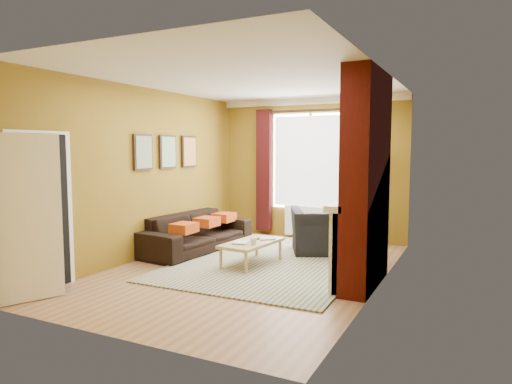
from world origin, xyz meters
TOP-DOWN VIEW (x-y plane):
  - ground at (0.00, 0.00)m, footprint 5.50×5.50m
  - room_walls at (0.63, 0.28)m, footprint 3.82×5.54m
  - striped_rug at (0.15, 0.61)m, footprint 2.81×3.84m
  - sofa at (-1.42, 0.76)m, footprint 1.10×2.34m
  - armchair at (0.72, 1.56)m, footprint 1.52×1.45m
  - coffee_table at (-0.09, 0.28)m, footprint 0.67×1.17m
  - wicker_stool at (0.48, 2.03)m, footprint 0.44×0.44m
  - floor_lamp at (1.35, 2.40)m, footprint 0.33×0.33m
  - book_a at (-0.28, 0.07)m, footprint 0.28×0.33m
  - book_b at (-0.01, 0.62)m, footprint 0.32×0.31m
  - mug at (0.05, 0.07)m, footprint 0.14×0.14m
  - tv_remote at (-0.08, 0.46)m, footprint 0.07×0.15m

SIDE VIEW (x-z plane):
  - ground at x=0.00m, z-range 0.00..0.00m
  - striped_rug at x=0.15m, z-range 0.00..0.02m
  - wicker_stool at x=0.48m, z-range 0.00..0.44m
  - sofa at x=-1.42m, z-range 0.00..0.66m
  - coffee_table at x=-0.09m, z-range 0.15..0.52m
  - book_b at x=-0.01m, z-range 0.37..0.39m
  - tv_remote at x=-0.08m, z-range 0.37..0.39m
  - book_a at x=-0.28m, z-range 0.37..0.40m
  - armchair at x=0.72m, z-range 0.00..0.77m
  - mug at x=0.05m, z-range 0.37..0.47m
  - room_walls at x=0.63m, z-range -0.04..2.80m
  - floor_lamp at x=1.35m, z-range 0.52..2.32m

